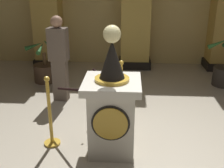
# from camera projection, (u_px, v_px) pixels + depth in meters

# --- Properties ---
(ground_plane) EXTENTS (10.30, 10.30, 0.00)m
(ground_plane) POSITION_uv_depth(u_px,v_px,m) (137.00, 149.00, 4.05)
(ground_plane) COLOR #B2A893
(pedestal_clock) EXTENTS (0.75, 0.75, 1.78)m
(pedestal_clock) POSITION_uv_depth(u_px,v_px,m) (112.00, 107.00, 3.79)
(pedestal_clock) COLOR silver
(pedestal_clock) RESTS_ON ground_plane
(stanchion_near) EXTENTS (0.24, 0.24, 1.05)m
(stanchion_near) POSITION_uv_depth(u_px,v_px,m) (121.00, 99.00, 4.80)
(stanchion_near) COLOR gold
(stanchion_near) RESTS_ON ground_plane
(stanchion_far) EXTENTS (0.24, 0.24, 1.06)m
(stanchion_far) POSITION_uv_depth(u_px,v_px,m) (50.00, 121.00, 4.04)
(stanchion_far) COLOR gold
(stanchion_far) RESTS_ON ground_plane
(velvet_rope) EXTENTS (0.96, 0.96, 0.22)m
(velvet_rope) POSITION_uv_depth(u_px,v_px,m) (88.00, 84.00, 4.27)
(velvet_rope) COLOR black
(potted_palm_left) EXTENTS (0.85, 0.83, 1.02)m
(potted_palm_left) POSITION_uv_depth(u_px,v_px,m) (45.00, 69.00, 6.55)
(potted_palm_left) COLOR #4C3828
(potted_palm_left) RESTS_ON ground_plane
(bystander_guest) EXTENTS (0.38, 0.26, 1.66)m
(bystander_guest) POSITION_uv_depth(u_px,v_px,m) (59.00, 57.00, 5.35)
(bystander_guest) COLOR brown
(bystander_guest) RESTS_ON ground_plane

